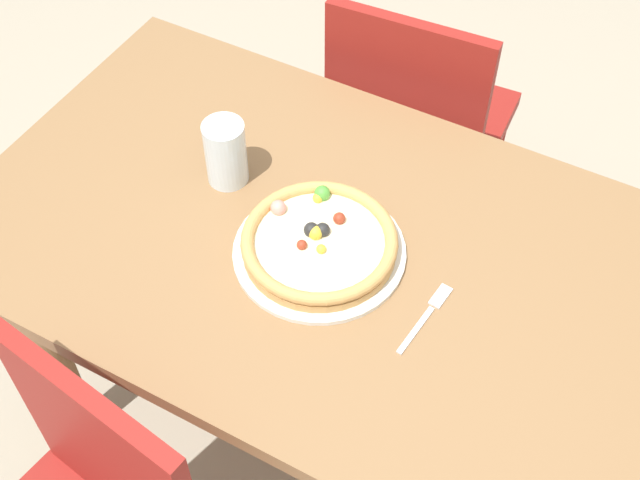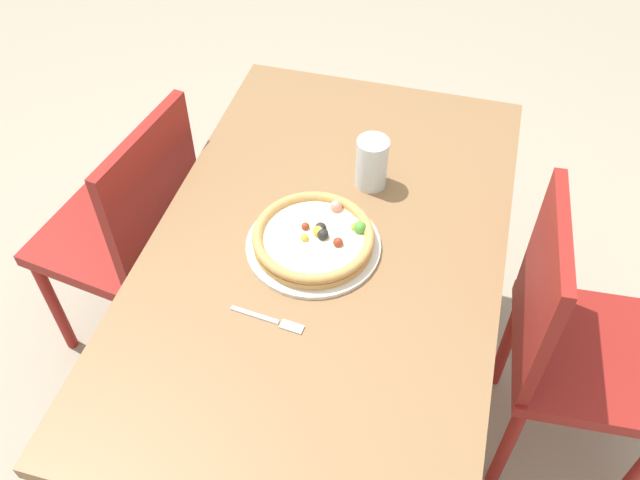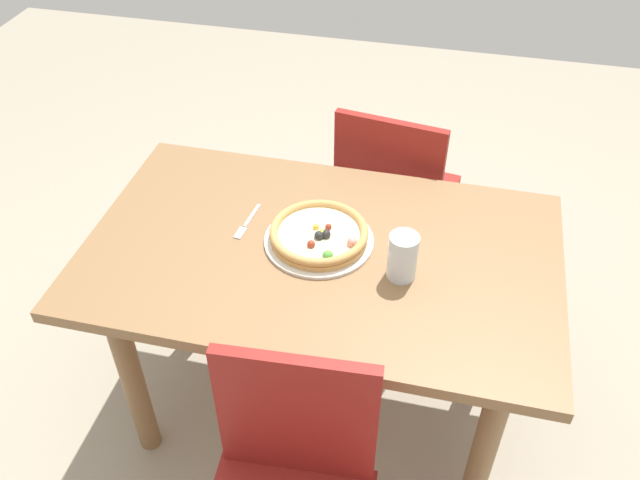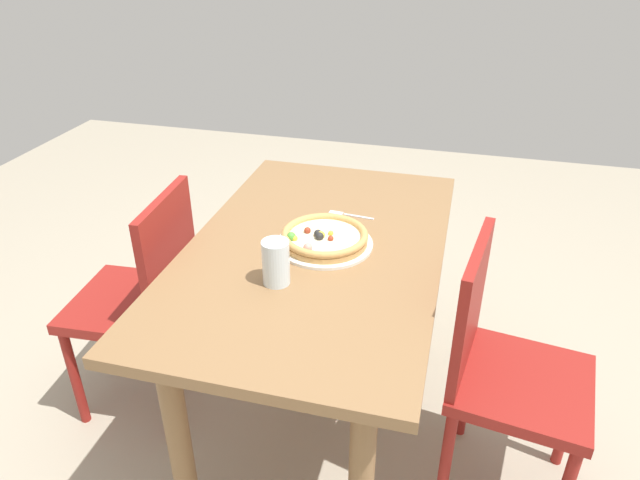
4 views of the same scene
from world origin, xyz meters
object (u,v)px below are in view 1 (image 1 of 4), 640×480
object	(u,v)px
chair_far	(416,128)
fork	(428,313)
plate	(319,252)
drinking_glass	(226,153)
dining_table	(321,279)
pizza	(319,242)

from	to	relation	value
chair_far	fork	bearing A→B (deg)	-69.46
plate	drinking_glass	size ratio (longest dim) A/B	2.31
drinking_glass	dining_table	bearing A→B (deg)	-12.98
dining_table	chair_far	bearing A→B (deg)	96.12
pizza	fork	distance (m)	0.23
pizza	fork	size ratio (longest dim) A/B	1.69
dining_table	fork	xyz separation A→B (m)	(0.24, -0.05, 0.12)
dining_table	chair_far	world-z (taller)	chair_far
plate	fork	size ratio (longest dim) A/B	1.89
drinking_glass	chair_far	bearing A→B (deg)	73.62
drinking_glass	pizza	bearing A→B (deg)	-18.25
pizza	plate	bearing A→B (deg)	-46.97
fork	drinking_glass	world-z (taller)	drinking_glass
dining_table	plate	bearing A→B (deg)	-65.65
chair_far	dining_table	bearing A→B (deg)	-87.68
plate	dining_table	bearing A→B (deg)	114.35
dining_table	pizza	world-z (taller)	pizza
dining_table	fork	bearing A→B (deg)	-12.80
dining_table	drinking_glass	xyz separation A→B (m)	(-0.23, 0.05, 0.19)
drinking_glass	plate	bearing A→B (deg)	-18.45
pizza	drinking_glass	xyz separation A→B (m)	(-0.24, 0.08, 0.04)
plate	drinking_glass	world-z (taller)	drinking_glass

